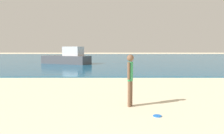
% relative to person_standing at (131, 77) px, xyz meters
% --- Properties ---
extents(water, '(160.00, 60.00, 0.06)m').
position_rel_person_standing_xyz_m(water, '(-0.84, 36.68, -0.91)').
color(water, '#14567F').
rests_on(water, ground).
extents(person_standing, '(0.22, 0.36, 1.65)m').
position_rel_person_standing_xyz_m(person_standing, '(0.00, 0.00, 0.00)').
color(person_standing, brown).
rests_on(person_standing, ground).
extents(frisbee, '(0.23, 0.23, 0.03)m').
position_rel_person_standing_xyz_m(frisbee, '(0.65, -1.02, -0.93)').
color(frisbee, blue).
rests_on(frisbee, ground).
extents(boat_near, '(6.17, 4.28, 2.02)m').
position_rel_person_standing_xyz_m(boat_near, '(-5.82, 18.33, -0.18)').
color(boat_near, '#4C4C51').
rests_on(boat_near, water).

